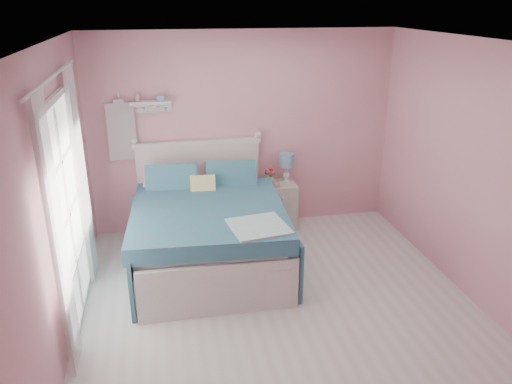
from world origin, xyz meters
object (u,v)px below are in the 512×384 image
object	(u,v)px
teacup	(276,184)
table_lamp	(287,162)
nightstand	(279,205)
vase	(270,179)
bed	(208,232)

from	to	relation	value
teacup	table_lamp	bearing A→B (deg)	42.28
nightstand	table_lamp	world-z (taller)	table_lamp
vase	teacup	bearing A→B (deg)	-73.10
bed	teacup	xyz separation A→B (m)	(0.98, 0.72, 0.26)
table_lamp	vase	bearing A→B (deg)	-171.71
bed	table_lamp	distance (m)	1.55
bed	nightstand	distance (m)	1.34
bed	vase	size ratio (longest dim) A/B	15.51
nightstand	teacup	bearing A→B (deg)	-123.48
nightstand	bed	bearing A→B (deg)	-141.66
nightstand	teacup	size ratio (longest dim) A/B	6.38
nightstand	vase	size ratio (longest dim) A/B	4.52
vase	teacup	distance (m)	0.15
table_lamp	vase	xyz separation A→B (m)	(-0.23, -0.03, -0.21)
bed	teacup	world-z (taller)	bed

